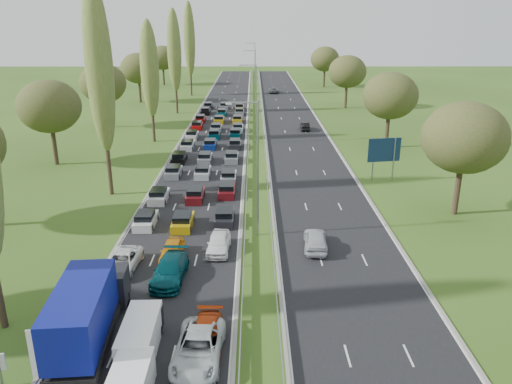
{
  "coord_description": "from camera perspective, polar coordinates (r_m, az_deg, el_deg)",
  "views": [
    {
      "loc": [
        4.14,
        2.15,
        18.26
      ],
      "look_at": [
        4.37,
        50.33,
        1.5
      ],
      "focal_mm": 35.0,
      "sensor_mm": 36.0,
      "label": 1
    }
  ],
  "objects": [
    {
      "name": "near_car_7",
      "position": [
        37.59,
        -9.82,
        -8.78
      ],
      "size": [
        2.48,
        5.55,
        1.58
      ],
      "primitive_type": "imported",
      "rotation": [
        0.0,
        0.0,
        -0.05
      ],
      "color": "#043E46",
      "rests_on": "near_carriageway"
    },
    {
      "name": "woodland_right",
      "position": [
        68.33,
        16.87,
        9.47
      ],
      "size": [
        8.0,
        153.0,
        11.1
      ],
      "color": "#2D2116",
      "rests_on": "ground"
    },
    {
      "name": "near_car_8",
      "position": [
        40.72,
        -9.56,
        -6.6
      ],
      "size": [
        1.77,
        4.22,
        1.43
      ],
      "primitive_type": "imported",
      "rotation": [
        0.0,
        0.0,
        -0.02
      ],
      "color": "orange",
      "rests_on": "near_carriageway"
    },
    {
      "name": "traffic_queue_fill",
      "position": [
        77.5,
        -5.02,
        5.81
      ],
      "size": [
        9.11,
        68.55,
        0.8
      ],
      "color": "silver",
      "rests_on": "ground"
    },
    {
      "name": "far_car_0",
      "position": [
        42.12,
        6.82,
        -5.42
      ],
      "size": [
        2.26,
        4.86,
        1.61
      ],
      "primitive_type": "imported",
      "rotation": [
        0.0,
        0.0,
        3.07
      ],
      "color": "#B8BBC2",
      "rests_on": "far_carriageway"
    },
    {
      "name": "central_reservation",
      "position": [
        82.28,
        -0.02,
        6.75
      ],
      "size": [
        2.36,
        215.0,
        0.32
      ],
      "color": "gray",
      "rests_on": "ground"
    },
    {
      "name": "lamp_columns",
      "position": [
        76.83,
        -0.0,
        10.0
      ],
      "size": [
        0.18,
        140.18,
        12.0
      ],
      "color": "gray",
      "rests_on": "ground"
    },
    {
      "name": "near_carriageway",
      "position": [
        82.64,
        -4.73,
        6.35
      ],
      "size": [
        10.5,
        215.0,
        0.04
      ],
      "primitive_type": "cube",
      "color": "black",
      "rests_on": "ground"
    },
    {
      "name": "far_car_2",
      "position": [
        132.41,
        2.07,
        11.56
      ],
      "size": [
        2.51,
        5.14,
        1.41
      ],
      "primitive_type": "imported",
      "rotation": [
        0.0,
        0.0,
        3.18
      ],
      "color": "slate",
      "rests_on": "far_carriageway"
    },
    {
      "name": "blue_lorry",
      "position": [
        31.52,
        -18.7,
        -12.77
      ],
      "size": [
        2.7,
        9.71,
        4.1
      ],
      "rotation": [
        0.0,
        0.0,
        0.08
      ],
      "color": "black",
      "rests_on": "near_carriageway"
    },
    {
      "name": "direction_sign",
      "position": [
        60.29,
        14.44,
        4.47
      ],
      "size": [
        3.95,
        0.82,
        5.2
      ],
      "color": "gray",
      "rests_on": "ground"
    },
    {
      "name": "woodland_left",
      "position": [
        66.72,
        -23.61,
        8.48
      ],
      "size": [
        8.0,
        166.0,
        11.1
      ],
      "color": "#2D2116",
      "rests_on": "ground"
    },
    {
      "name": "near_car_10",
      "position": [
        29.43,
        -6.59,
        -17.32
      ],
      "size": [
        2.88,
        5.81,
        1.58
      ],
      "primitive_type": "imported",
      "rotation": [
        0.0,
        0.0,
        -0.04
      ],
      "color": "silver",
      "rests_on": "near_carriageway"
    },
    {
      "name": "poplar_row",
      "position": [
        68.1,
        -13.95,
        13.69
      ],
      "size": [
        2.8,
        127.8,
        22.44
      ],
      "color": "#2D2116",
      "rests_on": "ground"
    },
    {
      "name": "far_carriageway",
      "position": [
        82.7,
        4.7,
        6.36
      ],
      "size": [
        10.5,
        215.0,
        0.04
      ],
      "primitive_type": "cube",
      "color": "black",
      "rests_on": "ground"
    },
    {
      "name": "near_car_2",
      "position": [
        39.89,
        -15.02,
        -7.65
      ],
      "size": [
        2.54,
        5.01,
        1.36
      ],
      "primitive_type": "imported",
      "rotation": [
        0.0,
        0.0,
        -0.06
      ],
      "color": "white",
      "rests_on": "near_carriageway"
    },
    {
      "name": "near_car_12",
      "position": [
        41.48,
        -4.28,
        -5.8
      ],
      "size": [
        1.98,
        4.53,
        1.52
      ],
      "primitive_type": "imported",
      "rotation": [
        0.0,
        0.0,
        -0.04
      ],
      "color": "white",
      "rests_on": "near_carriageway"
    },
    {
      "name": "far_car_1",
      "position": [
        87.44,
        5.6,
        7.5
      ],
      "size": [
        1.49,
        4.13,
        1.35
      ],
      "primitive_type": "imported",
      "rotation": [
        0.0,
        0.0,
        3.13
      ],
      "color": "black",
      "rests_on": "far_carriageway"
    },
    {
      "name": "white_van_rear",
      "position": [
        30.72,
        -13.01,
        -15.56
      ],
      "size": [
        1.9,
        4.86,
        1.95
      ],
      "rotation": [
        0.0,
        0.0,
        0.02
      ],
      "color": "white",
      "rests_on": "near_carriageway"
    },
    {
      "name": "near_car_11",
      "position": [
        30.5,
        -5.69,
        -16.09
      ],
      "size": [
        1.97,
        4.71,
        1.36
      ],
      "primitive_type": "imported",
      "rotation": [
        0.0,
        0.0,
        -0.02
      ],
      "color": "#962C09",
      "rests_on": "near_carriageway"
    },
    {
      "name": "ground",
      "position": [
        79.96,
        -0.01,
        5.98
      ],
      "size": [
        260.0,
        260.0,
        0.0
      ],
      "primitive_type": "plane",
      "color": "#2F4B17",
      "rests_on": "ground"
    }
  ]
}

